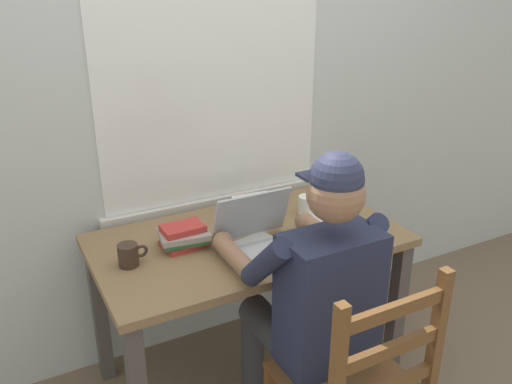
# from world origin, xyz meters

# --- Properties ---
(ground_plane) EXTENTS (8.00, 8.00, 0.00)m
(ground_plane) POSITION_xyz_m (0.00, 0.00, 0.00)
(ground_plane) COLOR brown
(back_wall) EXTENTS (6.00, 0.08, 2.60)m
(back_wall) POSITION_xyz_m (0.00, 0.44, 1.30)
(back_wall) COLOR beige
(back_wall) RESTS_ON ground
(desk) EXTENTS (1.29, 0.71, 0.74)m
(desk) POSITION_xyz_m (0.00, 0.00, 0.63)
(desk) COLOR olive
(desk) RESTS_ON ground
(seated_person) EXTENTS (0.50, 0.60, 1.26)m
(seated_person) POSITION_xyz_m (0.04, -0.43, 0.70)
(seated_person) COLOR #232842
(seated_person) RESTS_ON ground
(laptop) EXTENTS (0.33, 0.30, 0.23)m
(laptop) POSITION_xyz_m (-0.01, -0.14, 0.79)
(laptop) COLOR #ADAFB2
(laptop) RESTS_ON desk
(computer_mouse) EXTENTS (0.06, 0.10, 0.03)m
(computer_mouse) POSITION_xyz_m (0.23, -0.21, 0.75)
(computer_mouse) COLOR black
(computer_mouse) RESTS_ON desk
(coffee_mug_white) EXTENTS (0.12, 0.08, 0.09)m
(coffee_mug_white) POSITION_xyz_m (0.34, 0.07, 0.78)
(coffee_mug_white) COLOR white
(coffee_mug_white) RESTS_ON desk
(coffee_mug_dark) EXTENTS (0.12, 0.08, 0.09)m
(coffee_mug_dark) POSITION_xyz_m (-0.51, 0.00, 0.78)
(coffee_mug_dark) COLOR #38281E
(coffee_mug_dark) RESTS_ON desk
(book_stack_main) EXTENTS (0.22, 0.17, 0.09)m
(book_stack_main) POSITION_xyz_m (-0.27, 0.05, 0.78)
(book_stack_main) COLOR #BC332D
(book_stack_main) RESTS_ON desk
(book_stack_side) EXTENTS (0.19, 0.16, 0.08)m
(book_stack_side) POSITION_xyz_m (0.13, 0.18, 0.78)
(book_stack_side) COLOR #38844C
(book_stack_side) RESTS_ON desk
(paper_pile_near_laptop) EXTENTS (0.23, 0.22, 0.01)m
(paper_pile_near_laptop) POSITION_xyz_m (-0.01, -0.10, 0.74)
(paper_pile_near_laptop) COLOR white
(paper_pile_near_laptop) RESTS_ON desk
(paper_pile_back_corner) EXTENTS (0.22, 0.16, 0.01)m
(paper_pile_back_corner) POSITION_xyz_m (0.41, 0.00, 0.74)
(paper_pile_back_corner) COLOR silver
(paper_pile_back_corner) RESTS_ON desk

